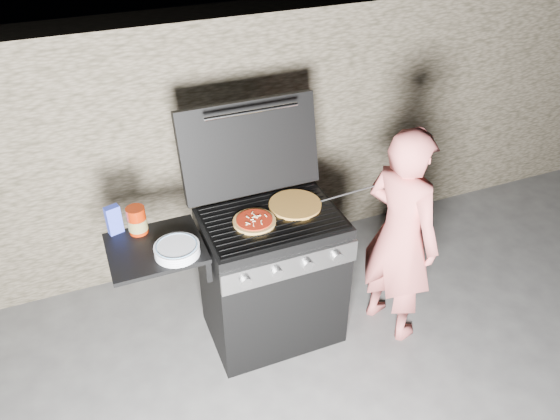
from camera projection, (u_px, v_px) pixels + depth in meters
name	position (u px, v px, depth m)	size (l,w,h in m)	color
ground	(273.00, 329.00, 3.63)	(50.00, 50.00, 0.00)	#424141
stone_wall	(219.00, 140.00, 3.91)	(8.00, 0.35, 1.80)	#766854
gas_grill	(234.00, 288.00, 3.29)	(1.34, 0.79, 0.91)	black
pizza_topped	(254.00, 221.00, 3.06)	(0.24, 0.24, 0.03)	tan
pizza_plain	(295.00, 205.00, 3.20)	(0.31, 0.31, 0.02)	gold
sauce_jar	(137.00, 220.00, 2.96)	(0.10, 0.10, 0.16)	#8E1C03
blue_carton	(114.00, 220.00, 2.96)	(0.08, 0.04, 0.17)	#3040C4
plate_stack	(177.00, 250.00, 2.84)	(0.24, 0.24, 0.05)	white
person	(400.00, 236.00, 3.27)	(0.53, 0.35, 1.44)	#E76C68
tongs	(351.00, 194.00, 3.24)	(0.01, 0.01, 0.40)	black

